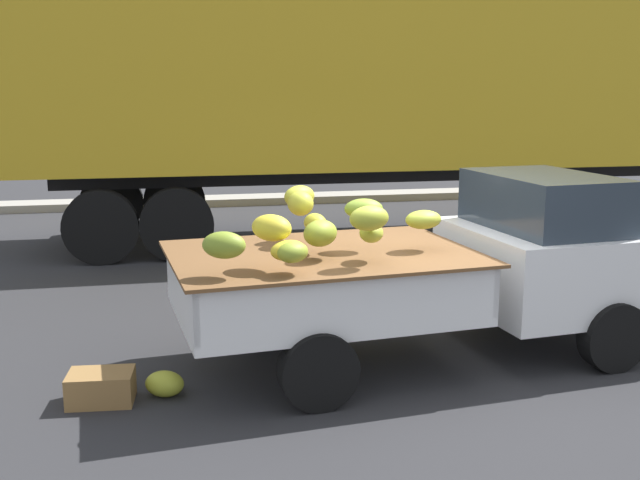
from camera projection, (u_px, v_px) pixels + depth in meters
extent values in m
plane|color=#28282B|center=(416.00, 363.00, 6.99)|extent=(220.00, 220.00, 0.00)
cube|color=gray|center=(267.00, 199.00, 16.64)|extent=(80.00, 0.80, 0.16)
cube|color=white|center=(556.00, 265.00, 7.43)|extent=(2.02, 1.93, 0.78)
cube|color=#28333D|center=(544.00, 201.00, 7.25)|extent=(1.17, 1.63, 0.52)
cube|color=#B7BABC|center=(627.00, 294.00, 7.76)|extent=(0.28, 1.69, 0.18)
cube|color=white|center=(322.00, 307.00, 6.76)|extent=(2.71, 1.99, 0.08)
cube|color=white|center=(296.00, 258.00, 7.50)|extent=(2.54, 0.30, 0.44)
cube|color=white|center=(355.00, 304.00, 5.91)|extent=(2.54, 0.30, 0.44)
cube|color=white|center=(448.00, 269.00, 7.07)|extent=(0.22, 1.75, 0.44)
cube|color=white|center=(181.00, 290.00, 6.34)|extent=(0.22, 1.75, 0.44)
cube|color=#B21914|center=(296.00, 262.00, 7.53)|extent=(2.44, 0.25, 0.07)
cube|color=brown|center=(322.00, 254.00, 6.66)|extent=(2.84, 2.13, 0.03)
ellipsoid|color=olive|center=(364.00, 209.00, 6.68)|extent=(0.38, 0.30, 0.18)
ellipsoid|color=olive|center=(293.00, 252.00, 5.80)|extent=(0.35, 0.34, 0.17)
ellipsoid|color=yellow|center=(272.00, 228.00, 5.97)|extent=(0.43, 0.45, 0.21)
ellipsoid|color=#A0AD31|center=(423.00, 220.00, 6.69)|extent=(0.40, 0.33, 0.17)
ellipsoid|color=gold|center=(301.00, 204.00, 6.89)|extent=(0.28, 0.31, 0.23)
ellipsoid|color=olive|center=(224.00, 245.00, 5.73)|extent=(0.41, 0.36, 0.21)
ellipsoid|color=gold|center=(299.00, 197.00, 7.12)|extent=(0.40, 0.37, 0.21)
ellipsoid|color=gold|center=(315.00, 223.00, 6.59)|extent=(0.23, 0.31, 0.18)
ellipsoid|color=#A2AB2F|center=(369.00, 218.00, 6.04)|extent=(0.40, 0.32, 0.20)
ellipsoid|color=#A2AD31|center=(371.00, 233.00, 6.27)|extent=(0.28, 0.33, 0.16)
ellipsoid|color=gold|center=(288.00, 250.00, 5.86)|extent=(0.34, 0.27, 0.16)
ellipsoid|color=olive|center=(320.00, 233.00, 6.32)|extent=(0.42, 0.43, 0.23)
cylinder|color=black|center=(512.00, 289.00, 8.33)|extent=(0.66, 0.26, 0.64)
cylinder|color=black|center=(613.00, 336.00, 6.75)|extent=(0.66, 0.26, 0.64)
cylinder|color=black|center=(268.00, 311.00, 7.51)|extent=(0.66, 0.26, 0.64)
cylinder|color=black|center=(318.00, 371.00, 5.93)|extent=(0.66, 0.26, 0.64)
cube|color=gold|center=(390.00, 82.00, 12.49)|extent=(12.01, 2.57, 2.70)
cube|color=black|center=(389.00, 172.00, 12.79)|extent=(11.04, 0.46, 0.30)
cylinder|color=black|center=(174.00, 201.00, 13.35)|extent=(1.08, 0.31, 1.08)
cylinder|color=black|center=(177.00, 224.00, 11.04)|extent=(1.08, 0.31, 1.08)
cylinder|color=black|center=(112.00, 202.00, 13.13)|extent=(1.08, 0.31, 1.08)
cylinder|color=black|center=(101.00, 227.00, 10.83)|extent=(1.08, 0.31, 1.08)
cylinder|color=#38383A|center=(564.00, 194.00, 13.53)|extent=(0.18, 0.18, 1.25)
ellipsoid|color=#ADB230|center=(165.00, 384.00, 6.22)|extent=(0.40, 0.35, 0.21)
cube|color=olive|center=(101.00, 387.00, 6.09)|extent=(0.55, 0.41, 0.26)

